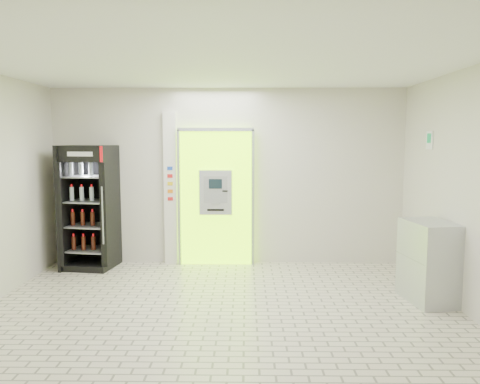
{
  "coord_description": "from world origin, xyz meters",
  "views": [
    {
      "loc": [
        0.32,
        -5.48,
        2.11
      ],
      "look_at": [
        0.22,
        1.2,
        1.38
      ],
      "focal_mm": 35.0,
      "sensor_mm": 36.0,
      "label": 1
    }
  ],
  "objects": [
    {
      "name": "exit_sign",
      "position": [
        2.99,
        1.4,
        2.12
      ],
      "size": [
        0.02,
        0.22,
        0.26
      ],
      "color": "white",
      "rests_on": "room_shell"
    },
    {
      "name": "ground",
      "position": [
        0.0,
        0.0,
        0.0
      ],
      "size": [
        6.0,
        6.0,
        0.0
      ],
      "primitive_type": "plane",
      "color": "beige",
      "rests_on": "ground"
    },
    {
      "name": "pillar",
      "position": [
        -0.98,
        2.45,
        1.3
      ],
      "size": [
        0.22,
        0.11,
        2.6
      ],
      "color": "silver",
      "rests_on": "ground"
    },
    {
      "name": "room_shell",
      "position": [
        0.0,
        0.0,
        1.84
      ],
      "size": [
        6.0,
        6.0,
        6.0
      ],
      "color": "beige",
      "rests_on": "ground"
    },
    {
      "name": "beverage_cooler",
      "position": [
        -2.29,
        2.16,
        0.98
      ],
      "size": [
        0.86,
        0.81,
        2.04
      ],
      "rotation": [
        0.0,
        0.0,
        -0.15
      ],
      "color": "black",
      "rests_on": "ground"
    },
    {
      "name": "atm_assembly",
      "position": [
        -0.2,
        2.41,
        1.17
      ],
      "size": [
        1.3,
        0.24,
        2.33
      ],
      "color": "#8EEF00",
      "rests_on": "ground"
    },
    {
      "name": "steel_cabinet",
      "position": [
        2.72,
        0.54,
        0.53
      ],
      "size": [
        0.65,
        0.87,
        1.07
      ],
      "rotation": [
        0.0,
        0.0,
        0.14
      ],
      "color": "#ADAFB5",
      "rests_on": "ground"
    }
  ]
}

